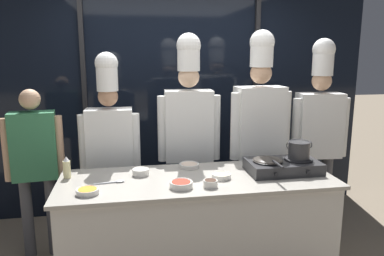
% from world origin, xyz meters
% --- Properties ---
extents(window_wall_back, '(4.62, 0.09, 2.70)m').
position_xyz_m(window_wall_back, '(0.00, 1.52, 1.35)').
color(window_wall_back, black).
rests_on(window_wall_back, ground_plane).
extents(demo_counter, '(2.16, 0.78, 0.89)m').
position_xyz_m(demo_counter, '(0.00, 0.00, 0.45)').
color(demo_counter, beige).
rests_on(demo_counter, ground_plane).
extents(portable_stove, '(0.58, 0.37, 0.11)m').
position_xyz_m(portable_stove, '(0.72, 0.02, 0.94)').
color(portable_stove, '#28282B').
rests_on(portable_stove, demo_counter).
extents(frying_pan, '(0.25, 0.42, 0.04)m').
position_xyz_m(frying_pan, '(0.59, 0.01, 1.02)').
color(frying_pan, '#38332D').
rests_on(frying_pan, portable_stove).
extents(stock_pot, '(0.21, 0.18, 0.15)m').
position_xyz_m(stock_pot, '(0.85, 0.02, 1.08)').
color(stock_pot, '#333335').
rests_on(stock_pot, portable_stove).
extents(squeeze_bottle_oil, '(0.06, 0.06, 0.18)m').
position_xyz_m(squeeze_bottle_oil, '(-1.01, 0.17, 0.98)').
color(squeeze_bottle_oil, beige).
rests_on(squeeze_bottle_oil, demo_counter).
extents(prep_bowl_chicken, '(0.17, 0.17, 0.04)m').
position_xyz_m(prep_bowl_chicken, '(-0.02, 0.27, 0.91)').
color(prep_bowl_chicken, silver).
rests_on(prep_bowl_chicken, demo_counter).
extents(prep_bowl_carrots, '(0.16, 0.16, 0.04)m').
position_xyz_m(prep_bowl_carrots, '(-0.82, -0.21, 0.91)').
color(prep_bowl_carrots, silver).
rests_on(prep_bowl_carrots, demo_counter).
extents(prep_bowl_soy_glaze, '(0.11, 0.11, 0.06)m').
position_xyz_m(prep_bowl_soy_glaze, '(0.05, -0.22, 0.92)').
color(prep_bowl_soy_glaze, silver).
rests_on(prep_bowl_soy_glaze, demo_counter).
extents(prep_bowl_garlic, '(0.14, 0.14, 0.05)m').
position_xyz_m(prep_bowl_garlic, '(-0.44, 0.14, 0.92)').
color(prep_bowl_garlic, silver).
rests_on(prep_bowl_garlic, demo_counter).
extents(prep_bowl_ginger, '(0.15, 0.15, 0.04)m').
position_xyz_m(prep_bowl_ginger, '(0.18, -0.05, 0.92)').
color(prep_bowl_ginger, silver).
rests_on(prep_bowl_ginger, demo_counter).
extents(prep_bowl_chili_flakes, '(0.17, 0.17, 0.05)m').
position_xyz_m(prep_bowl_chili_flakes, '(-0.16, -0.20, 0.92)').
color(prep_bowl_chili_flakes, silver).
rests_on(prep_bowl_chili_flakes, demo_counter).
extents(serving_spoon_slotted, '(0.23, 0.07, 0.02)m').
position_xyz_m(serving_spoon_slotted, '(-0.64, -0.00, 0.90)').
color(serving_spoon_slotted, '#B2B5BA').
rests_on(serving_spoon_slotted, demo_counter).
extents(person_guest, '(0.50, 0.24, 1.55)m').
position_xyz_m(person_guest, '(-1.36, 0.64, 0.94)').
color(person_guest, '#4C4C51').
rests_on(person_guest, ground_plane).
extents(chef_head, '(0.55, 0.23, 1.87)m').
position_xyz_m(chef_head, '(-0.70, 0.65, 1.07)').
color(chef_head, '#4C4C51').
rests_on(chef_head, ground_plane).
extents(chef_sous, '(0.60, 0.26, 2.04)m').
position_xyz_m(chef_sous, '(0.05, 0.70, 1.18)').
color(chef_sous, '#2D3856').
rests_on(chef_sous, ground_plane).
extents(chef_line, '(0.61, 0.27, 2.07)m').
position_xyz_m(chef_line, '(0.72, 0.61, 1.20)').
color(chef_line, '#2D3856').
rests_on(chef_line, ground_plane).
extents(chef_pastry, '(0.58, 0.26, 2.00)m').
position_xyz_m(chef_pastry, '(1.38, 0.67, 1.15)').
color(chef_pastry, '#4C4C51').
rests_on(chef_pastry, ground_plane).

